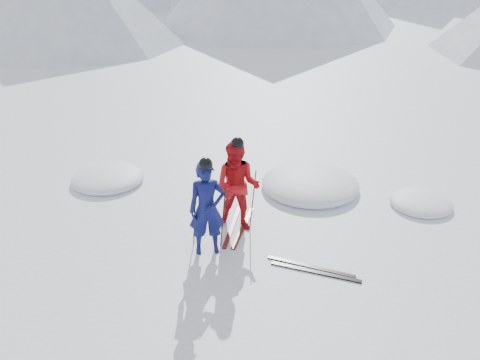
# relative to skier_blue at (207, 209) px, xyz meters

# --- Properties ---
(ground) EXTENTS (160.00, 160.00, 0.00)m
(ground) POSITION_rel_skier_blue_xyz_m (1.88, 0.55, -0.95)
(ground) COLOR white
(ground) RESTS_ON ground
(skier_blue) EXTENTS (0.81, 0.68, 1.91)m
(skier_blue) POSITION_rel_skier_blue_xyz_m (0.00, 0.00, 0.00)
(skier_blue) COLOR #0D114E
(skier_blue) RESTS_ON ground
(skier_red) EXTENTS (0.97, 0.76, 1.96)m
(skier_red) POSITION_rel_skier_blue_xyz_m (0.40, 0.97, 0.03)
(skier_red) COLOR #B60E13
(skier_red) RESTS_ON ground
(pole_blue_left) EXTENTS (0.13, 0.09, 1.27)m
(pole_blue_left) POSITION_rel_skier_blue_xyz_m (-0.30, 0.15, -0.32)
(pole_blue_left) COLOR black
(pole_blue_left) RESTS_ON ground
(pole_blue_right) EXTENTS (0.13, 0.07, 1.27)m
(pole_blue_right) POSITION_rel_skier_blue_xyz_m (0.25, 0.25, -0.32)
(pole_blue_right) COLOR black
(pole_blue_right) RESTS_ON ground
(pole_red_left) EXTENTS (0.13, 0.10, 1.30)m
(pole_red_left) POSITION_rel_skier_blue_xyz_m (0.10, 1.22, -0.30)
(pole_red_left) COLOR black
(pole_red_left) RESTS_ON ground
(pole_red_right) EXTENTS (0.13, 0.09, 1.31)m
(pole_red_right) POSITION_rel_skier_blue_xyz_m (0.70, 1.12, -0.30)
(pole_red_right) COLOR black
(pole_red_right) RESTS_ON ground
(ski_worn_left) EXTENTS (0.11, 1.70, 0.03)m
(ski_worn_left) POSITION_rel_skier_blue_xyz_m (0.28, 0.97, -0.94)
(ski_worn_left) COLOR black
(ski_worn_left) RESTS_ON ground
(ski_worn_right) EXTENTS (0.19, 1.70, 0.03)m
(ski_worn_right) POSITION_rel_skier_blue_xyz_m (0.52, 0.97, -0.94)
(ski_worn_right) COLOR black
(ski_worn_right) RESTS_ON ground
(ski_loose_a) EXTENTS (1.68, 0.42, 0.03)m
(ski_loose_a) POSITION_rel_skier_blue_xyz_m (2.03, -0.17, -0.94)
(ski_loose_a) COLOR black
(ski_loose_a) RESTS_ON ground
(ski_loose_b) EXTENTS (1.69, 0.37, 0.03)m
(ski_loose_b) POSITION_rel_skier_blue_xyz_m (2.13, -0.32, -0.94)
(ski_loose_b) COLOR black
(ski_loose_b) RESTS_ON ground
(snow_lumps) EXTENTS (9.24, 2.69, 0.53)m
(snow_lumps) POSITION_rel_skier_blue_xyz_m (0.79, 2.92, -0.95)
(snow_lumps) COLOR white
(snow_lumps) RESTS_ON ground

